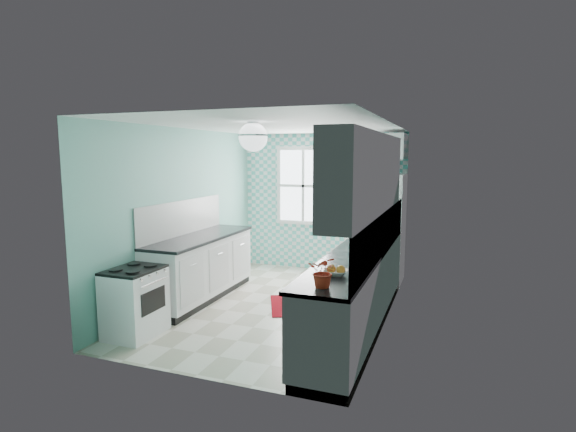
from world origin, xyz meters
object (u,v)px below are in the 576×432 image
(stove, at_px, (135,301))
(sink, at_px, (373,239))
(fridge, at_px, (379,228))
(ceiling_light, at_px, (253,137))
(microwave, at_px, (381,165))
(potted_plant, at_px, (324,271))
(fruit_bowl, at_px, (336,273))

(stove, distance_m, sink, 3.26)
(fridge, height_order, sink, fridge)
(ceiling_light, relative_size, microwave, 0.68)
(fridge, distance_m, stove, 4.10)
(sink, relative_size, microwave, 1.04)
(stove, bearing_deg, ceiling_light, 28.67)
(ceiling_light, bearing_deg, potted_plant, -43.65)
(sink, xyz_separation_m, fruit_bowl, (-0.00, -2.11, 0.04))
(fridge, relative_size, stove, 2.29)
(potted_plant, bearing_deg, microwave, 91.37)
(stove, bearing_deg, microwave, 52.22)
(fridge, xyz_separation_m, potted_plant, (0.09, -3.75, 0.19))
(sink, xyz_separation_m, microwave, (-0.09, 1.21, 1.01))
(fruit_bowl, distance_m, potted_plant, 0.44)
(fridge, xyz_separation_m, sink, (0.09, -1.21, 0.03))
(stove, bearing_deg, sink, 38.50)
(fruit_bowl, distance_m, microwave, 3.47)
(stove, distance_m, microwave, 4.35)
(fridge, bearing_deg, ceiling_light, -110.41)
(fridge, distance_m, potted_plant, 3.76)
(fruit_bowl, bearing_deg, potted_plant, -90.00)
(fridge, bearing_deg, fruit_bowl, -85.81)
(stove, relative_size, potted_plant, 2.66)
(fridge, height_order, potted_plant, fridge)
(stove, xyz_separation_m, fruit_bowl, (2.40, 0.03, 0.55))
(ceiling_light, distance_m, fruit_bowl, 1.95)
(stove, distance_m, potted_plant, 2.52)
(ceiling_light, relative_size, potted_plant, 1.19)
(ceiling_light, relative_size, stove, 0.45)
(fridge, distance_m, microwave, 1.04)
(ceiling_light, bearing_deg, stove, -148.07)
(fruit_bowl, bearing_deg, stove, -179.27)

